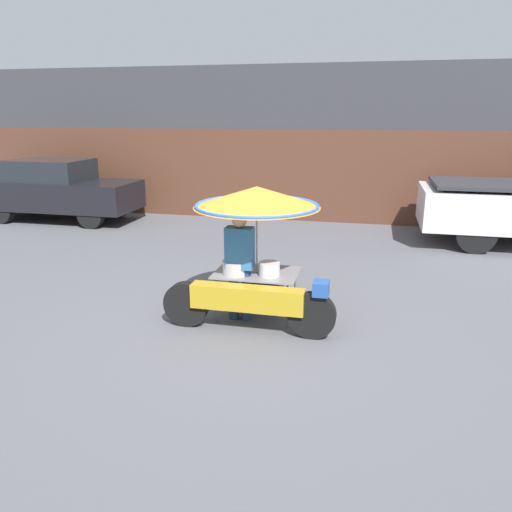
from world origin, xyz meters
TOP-DOWN VIEW (x-y plane):
  - ground_plane at (0.00, 0.00)m, footprint 36.00×36.00m
  - shopfront_building at (0.00, 8.00)m, footprint 28.00×2.06m
  - vendor_motorcycle_cart at (-0.04, 0.24)m, footprint 2.35×1.74m
  - vendor_person at (-0.24, 0.14)m, footprint 0.38×0.22m
  - parked_car at (-6.75, 5.55)m, footprint 4.24×1.64m

SIDE VIEW (x-z plane):
  - ground_plane at x=0.00m, z-range 0.00..0.00m
  - parked_car at x=-6.75m, z-range 0.02..1.65m
  - vendor_person at x=-0.24m, z-range 0.09..1.64m
  - vendor_motorcycle_cart at x=-0.04m, z-range 0.46..2.33m
  - shopfront_building at x=0.00m, z-range -0.01..4.01m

